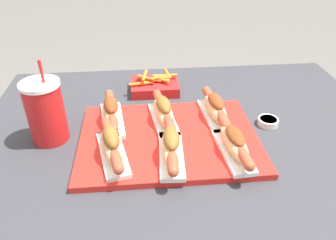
# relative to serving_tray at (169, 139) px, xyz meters

# --- Properties ---
(patio_table) EXTENTS (1.23, 1.01, 0.70)m
(patio_table) POSITION_rel_serving_tray_xyz_m (0.06, -0.01, -0.36)
(patio_table) COLOR #333338
(patio_table) RESTS_ON ground_plane
(serving_tray) EXTENTS (0.49, 0.36, 0.02)m
(serving_tray) POSITION_rel_serving_tray_xyz_m (0.00, 0.00, 0.00)
(serving_tray) COLOR red
(serving_tray) RESTS_ON patio_table
(hot_dog_0) EXTENTS (0.10, 0.22, 0.08)m
(hot_dog_0) POSITION_rel_serving_tray_xyz_m (-0.15, -0.07, 0.04)
(hot_dog_0) COLOR white
(hot_dog_0) RESTS_ON serving_tray
(hot_dog_1) EXTENTS (0.07, 0.23, 0.08)m
(hot_dog_1) POSITION_rel_serving_tray_xyz_m (-0.00, -0.09, 0.04)
(hot_dog_1) COLOR white
(hot_dog_1) RESTS_ON serving_tray
(hot_dog_2) EXTENTS (0.08, 0.23, 0.07)m
(hot_dog_2) POSITION_rel_serving_tray_xyz_m (0.16, -0.09, 0.04)
(hot_dog_2) COLOR white
(hot_dog_2) RESTS_ON serving_tray
(hot_dog_3) EXTENTS (0.08, 0.23, 0.08)m
(hot_dog_3) POSITION_rel_serving_tray_xyz_m (-0.16, 0.09, 0.04)
(hot_dog_3) COLOR white
(hot_dog_3) RESTS_ON serving_tray
(hot_dog_4) EXTENTS (0.08, 0.23, 0.08)m
(hot_dog_4) POSITION_rel_serving_tray_xyz_m (-0.01, 0.07, 0.04)
(hot_dog_4) COLOR white
(hot_dog_4) RESTS_ON serving_tray
(hot_dog_5) EXTENTS (0.08, 0.23, 0.07)m
(hot_dog_5) POSITION_rel_serving_tray_xyz_m (0.15, 0.08, 0.04)
(hot_dog_5) COLOR white
(hot_dog_5) RESTS_ON serving_tray
(sauce_bowl) EXTENTS (0.06, 0.06, 0.02)m
(sauce_bowl) POSITION_rel_serving_tray_xyz_m (0.31, 0.06, 0.00)
(sauce_bowl) COLOR silver
(sauce_bowl) RESTS_ON patio_table
(drink_cup) EXTENTS (0.10, 0.10, 0.24)m
(drink_cup) POSITION_rel_serving_tray_xyz_m (-0.33, 0.04, 0.08)
(drink_cup) COLOR red
(drink_cup) RESTS_ON patio_table
(fries_basket) EXTENTS (0.17, 0.13, 0.06)m
(fries_basket) POSITION_rel_serving_tray_xyz_m (-0.02, 0.31, 0.01)
(fries_basket) COLOR red
(fries_basket) RESTS_ON patio_table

